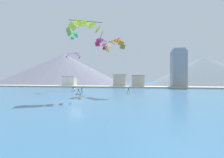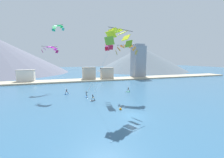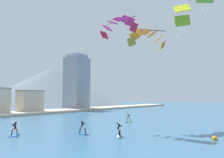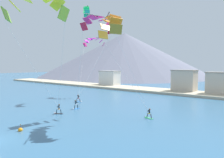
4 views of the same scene
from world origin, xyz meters
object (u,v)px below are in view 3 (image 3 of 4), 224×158
kitesurfer_far_left (127,120)px  parafoil_kite_far_left (146,37)px  kitesurfer_near_lead (16,131)px  race_marker_buoy (215,139)px  parafoil_kite_near_trail (118,25)px  kitesurfer_mid_center (119,133)px  kitesurfer_near_trail (84,130)px

kitesurfer_far_left → parafoil_kite_far_left: 14.91m
kitesurfer_near_lead → race_marker_buoy: (10.62, -19.25, -0.36)m
parafoil_kite_far_left → race_marker_buoy: parafoil_kite_far_left is taller
race_marker_buoy → kitesurfer_far_left: bearing=61.0°
kitesurfer_near_lead → parafoil_kite_far_left: 22.97m
kitesurfer_far_left → parafoil_kite_far_left: parafoil_kite_far_left is taller
race_marker_buoy → parafoil_kite_near_trail: bearing=84.3°
kitesurfer_near_lead → kitesurfer_mid_center: 11.95m
kitesurfer_near_trail → parafoil_kite_far_left: parafoil_kite_far_left is taller
kitesurfer_near_lead → parafoil_kite_far_left: bearing=-27.7°
kitesurfer_near_lead → race_marker_buoy: 21.99m
kitesurfer_near_lead → race_marker_buoy: bearing=-61.1°
kitesurfer_far_left → parafoil_kite_near_trail: size_ratio=0.12×
parafoil_kite_near_trail → kitesurfer_mid_center: bearing=-145.7°
kitesurfer_mid_center → parafoil_kite_near_trail: parafoil_kite_near_trail is taller
parafoil_kite_near_trail → race_marker_buoy: 19.87m
race_marker_buoy → kitesurfer_mid_center: bearing=116.8°
parafoil_kite_far_left → race_marker_buoy: (-5.88, -10.61, -13.81)m
kitesurfer_mid_center → kitesurfer_near_trail: bearing=99.5°
parafoil_kite_near_trail → race_marker_buoy: (-1.30, -12.95, -15.02)m
parafoil_kite_far_left → race_marker_buoy: 18.38m
kitesurfer_mid_center → parafoil_kite_near_trail: bearing=34.3°
parafoil_kite_near_trail → race_marker_buoy: parafoil_kite_near_trail is taller
parafoil_kite_near_trail → race_marker_buoy: size_ratio=14.53×
kitesurfer_near_lead → parafoil_kite_near_trail: (11.92, -6.30, 14.66)m
kitesurfer_mid_center → parafoil_kite_near_trail: 16.28m
kitesurfer_mid_center → race_marker_buoy: size_ratio=1.71×
kitesurfer_far_left → race_marker_buoy: kitesurfer_far_left is taller
kitesurfer_far_left → kitesurfer_near_trail: bearing=-169.7°
race_marker_buoy → kitesurfer_near_trail: bearing=111.3°
kitesurfer_near_trail → parafoil_kite_far_left: 17.72m
kitesurfer_near_trail → parafoil_kite_near_trail: size_ratio=0.12×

